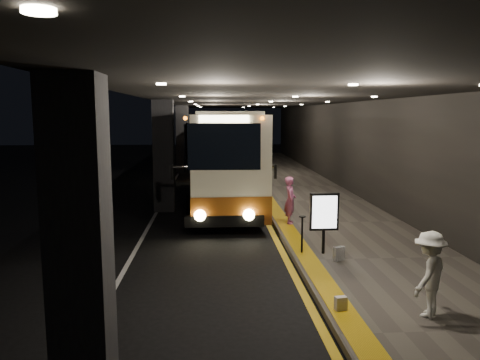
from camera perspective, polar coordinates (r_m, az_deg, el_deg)
name	(u,v)px	position (r m, az deg, el deg)	size (l,w,h in m)	color
ground	(200,235)	(15.10, -4.88, -6.73)	(90.00, 90.00, 0.00)	black
lane_line_white	(160,206)	(20.09, -9.68, -3.08)	(0.12, 50.00, 0.01)	silver
kerb_stripe_yellow	(258,204)	(20.07, 2.20, -2.99)	(0.18, 50.00, 0.01)	gold
sidewalk	(313,202)	(20.43, 8.92, -2.68)	(4.50, 50.00, 0.15)	#514C44
tactile_strip	(270,201)	(20.09, 3.62, -2.54)	(0.50, 50.00, 0.01)	gold
terminal_wall	(367,134)	(20.70, 15.23, 5.43)	(0.10, 50.00, 6.00)	black
support_columns	(164,156)	(18.77, -9.25, 2.92)	(0.80, 24.80, 4.40)	black
canopy	(262,96)	(19.73, 2.72, 10.24)	(9.00, 50.00, 0.40)	black
coach_main	(221,161)	(20.27, -2.39, 2.35)	(2.98, 12.34, 3.82)	beige
coach_second	(219,145)	(32.64, -2.54, 4.30)	(2.69, 11.41, 3.57)	beige
passenger_boarding	(290,200)	(15.91, 6.14, -2.46)	(0.59, 0.39, 1.61)	#B25385
passenger_waiting_white	(429,274)	(9.37, 22.07, -10.57)	(1.03, 0.48, 1.59)	white
bag_polka	(339,254)	(12.28, 11.96, -8.77)	(0.29, 0.13, 0.36)	black
bag_plain	(341,304)	(9.35, 12.18, -14.52)	(0.22, 0.13, 0.27)	silver
info_sign	(324,213)	(12.57, 10.22, -3.99)	(0.78, 0.14, 1.64)	black
stanchion_post	(302,235)	(12.68, 7.57, -6.63)	(0.05, 0.05, 1.00)	black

